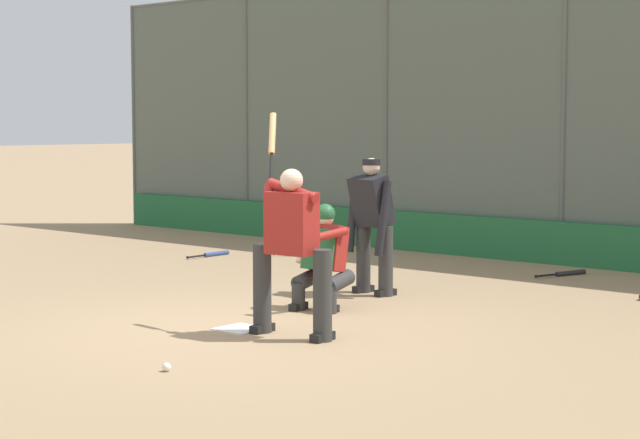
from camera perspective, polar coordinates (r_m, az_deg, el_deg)
name	(u,v)px	position (r m, az deg, el deg)	size (l,w,h in m)	color
ground_plane	(240,329)	(10.80, -4.26, -5.86)	(160.00, 160.00, 0.00)	#9E7F5B
home_plate_marker	(240,329)	(10.79, -4.26, -5.83)	(0.43, 0.43, 0.01)	white
backstop_fence	(564,106)	(16.00, 12.88, 5.92)	(19.53, 0.08, 4.44)	#515651
padding_wall	(558,243)	(16.00, 12.57, -1.23)	(19.06, 0.18, 0.63)	#236638
batter_at_plate	(291,246)	(10.28, -1.55, -1.40)	(1.07, 0.58, 2.17)	#333333
catcher_behind_plate	(322,255)	(11.80, 0.09, -1.91)	(0.66, 0.77, 1.17)	#333333
umpire_home	(372,222)	(12.83, 2.79, -0.12)	(0.66, 0.46, 1.65)	#333333
spare_bat_near_backstop	(309,255)	(16.54, -0.60, -1.89)	(0.82, 0.48, 0.07)	black
spare_bat_third_base_side	(567,273)	(14.88, 13.03, -2.81)	(0.33, 0.88, 0.07)	black
spare_bat_first_base_side	(213,254)	(16.70, -5.71, -1.85)	(0.07, 0.88, 0.07)	black
baseball_loose	(167,367)	(9.06, -8.19, -7.80)	(0.07, 0.07, 0.07)	white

